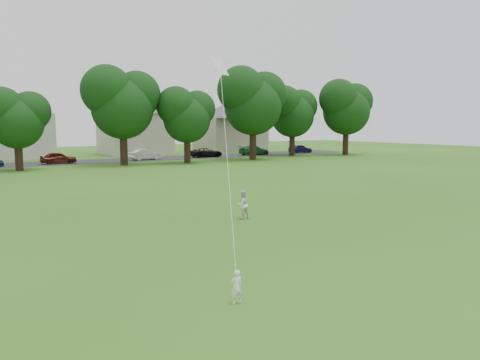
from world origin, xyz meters
TOP-DOWN VIEW (x-y plane):
  - ground at (0.00, 0.00)m, footprint 160.00×160.00m
  - street at (0.00, 42.00)m, footprint 90.00×7.00m
  - toddler at (-2.58, -2.55)m, footprint 0.31×0.21m
  - older_boy at (3.12, 5.65)m, footprint 0.66×0.53m
  - kite at (-0.02, 2.01)m, footprint 3.08×4.97m
  - tree_row at (3.13, 35.63)m, footprint 84.39×9.36m
  - parked_cars at (4.93, 41.00)m, footprint 71.39×2.28m
  - house_row at (-0.18, 52.00)m, footprint 78.03×14.11m

SIDE VIEW (x-z plane):
  - ground at x=0.00m, z-range 0.00..0.00m
  - street at x=0.00m, z-range 0.00..0.01m
  - toddler at x=-2.58m, z-range 0.00..0.82m
  - parked_cars at x=4.93m, z-range -0.02..1.26m
  - older_boy at x=3.12m, z-range 0.00..1.31m
  - kite at x=-0.02m, z-range -2.39..9.76m
  - house_row at x=-0.18m, z-range 0.02..10.33m
  - tree_row at x=3.13m, z-range 1.13..12.40m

